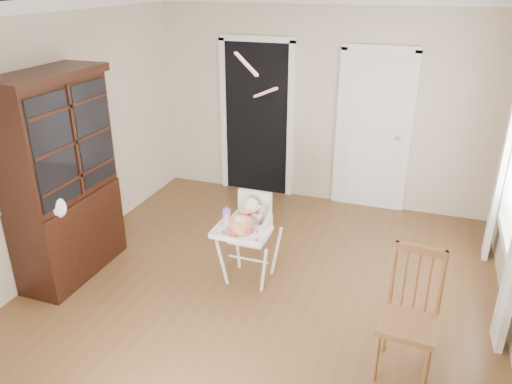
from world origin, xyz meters
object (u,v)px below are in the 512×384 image
(china_cabinet, at_px, (62,179))
(dining_chair, at_px, (410,319))
(high_chair, at_px, (249,229))
(cake, at_px, (239,225))
(sippy_cup, at_px, (227,216))

(china_cabinet, xyz_separation_m, dining_chair, (3.40, -0.33, -0.57))
(high_chair, height_order, china_cabinet, china_cabinet)
(cake, height_order, sippy_cup, sippy_cup)
(china_cabinet, bearing_deg, dining_chair, -5.60)
(high_chair, height_order, sippy_cup, high_chair)
(cake, xyz_separation_m, dining_chair, (1.62, -0.59, -0.24))
(sippy_cup, bearing_deg, high_chair, 24.54)
(high_chair, height_order, dining_chair, dining_chair)
(cake, height_order, dining_chair, dining_chair)
(cake, distance_m, china_cabinet, 1.83)
(cake, bearing_deg, sippy_cup, 147.19)
(high_chair, xyz_separation_m, cake, (-0.02, -0.21, 0.14))
(high_chair, distance_m, sippy_cup, 0.27)
(high_chair, distance_m, cake, 0.25)
(high_chair, bearing_deg, dining_chair, -26.20)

